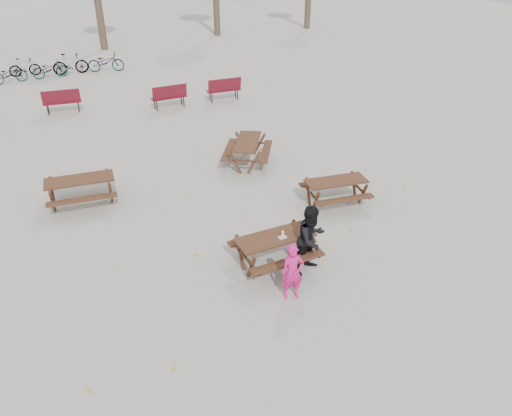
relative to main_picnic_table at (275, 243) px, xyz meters
name	(u,v)px	position (x,y,z in m)	size (l,w,h in m)	color
ground	(275,264)	(0.00, 0.00, -0.59)	(80.00, 80.00, 0.00)	gray
main_picnic_table	(275,243)	(0.00, 0.00, 0.00)	(1.80, 1.45, 0.78)	#382014
food_tray	(282,237)	(0.11, -0.13, 0.21)	(0.18, 0.11, 0.04)	silver
bread_roll	(283,236)	(0.11, -0.13, 0.25)	(0.14, 0.06, 0.05)	tan
soda_bottle	(283,234)	(0.13, -0.10, 0.26)	(0.07, 0.07, 0.17)	silver
child	(293,272)	(-0.22, -1.19, 0.06)	(0.47, 0.31, 1.29)	#D31A75
adult	(311,239)	(0.63, -0.52, 0.24)	(0.80, 0.63, 1.65)	black
picnic_table_east	(335,192)	(2.88, 1.81, -0.22)	(1.70, 1.37, 0.73)	#382014
picnic_table_north	(81,192)	(-3.53, 4.92, -0.19)	(1.85, 1.49, 0.80)	#382014
picnic_table_far	(247,152)	(1.82, 5.34, -0.19)	(1.83, 1.48, 0.79)	#382014
park_bench_row	(111,100)	(-1.09, 12.43, -0.07)	(11.67, 2.03, 1.03)	maroon
bicycle_row	(59,67)	(-2.31, 19.29, -0.11)	(6.57, 1.73, 1.07)	black
fallen_leaves	(248,211)	(0.50, 2.50, -0.58)	(11.00, 11.00, 0.01)	#A99328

